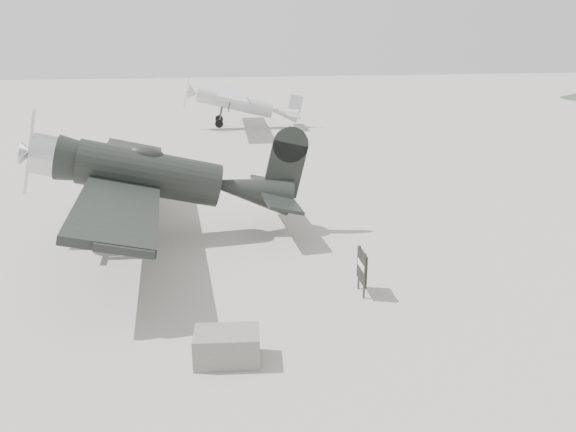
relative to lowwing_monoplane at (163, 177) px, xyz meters
name	(u,v)px	position (x,y,z in m)	size (l,w,h in m)	color
ground	(325,266)	(4.80, -3.45, -2.19)	(160.00, 160.00, 0.00)	gray
lowwing_monoplane	(163,177)	(0.00, 0.00, 0.00)	(9.17, 12.74, 4.13)	black
highwing_monoplane	(240,99)	(4.82, 23.49, -0.04)	(8.58, 12.10, 3.43)	#AEB1B3
equipment_block	(227,346)	(1.48, -8.15, -1.83)	(1.41, 0.88, 0.71)	#65635E
sign_board	(362,268)	(5.33, -5.45, -1.42)	(0.11, 0.89, 1.28)	#333333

